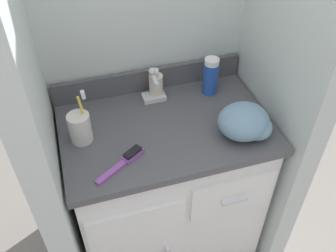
% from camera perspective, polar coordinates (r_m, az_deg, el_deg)
% --- Properties ---
extents(ground_plane, '(6.00, 6.00, 0.00)m').
position_cam_1_polar(ground_plane, '(1.98, -0.22, -16.97)').
color(ground_plane, slate).
extents(wall_back, '(0.95, 0.08, 2.20)m').
position_cam_1_polar(wall_back, '(1.44, -3.94, 17.27)').
color(wall_back, silver).
rests_on(wall_back, ground_plane).
extents(wall_left, '(0.08, 0.57, 2.20)m').
position_cam_1_polar(wall_left, '(1.15, -21.65, 7.47)').
color(wall_left, silver).
rests_on(wall_left, ground_plane).
extents(wall_right, '(0.08, 0.57, 2.20)m').
position_cam_1_polar(wall_right, '(1.36, 18.04, 13.70)').
color(wall_right, silver).
rests_on(wall_right, ground_plane).
extents(vanity, '(0.77, 0.51, 0.78)m').
position_cam_1_polar(vanity, '(1.64, -0.27, -9.76)').
color(vanity, white).
rests_on(vanity, ground_plane).
extents(backsplash, '(0.77, 0.02, 0.09)m').
position_cam_1_polar(backsplash, '(1.52, -2.92, 7.13)').
color(backsplash, '#4C4C51').
rests_on(backsplash, vanity).
extents(sink_faucet, '(0.09, 0.09, 0.14)m').
position_cam_1_polar(sink_faucet, '(1.46, -2.19, 5.61)').
color(sink_faucet, silver).
rests_on(sink_faucet, vanity).
extents(toothbrush_cup, '(0.08, 0.08, 0.20)m').
position_cam_1_polar(toothbrush_cup, '(1.31, -13.23, -0.21)').
color(toothbrush_cup, silver).
rests_on(toothbrush_cup, vanity).
extents(soap_dispenser, '(0.05, 0.06, 0.13)m').
position_cam_1_polar(soap_dispenser, '(1.47, -1.84, 6.18)').
color(soap_dispenser, beige).
rests_on(soap_dispenser, vanity).
extents(shaving_cream_can, '(0.06, 0.06, 0.16)m').
position_cam_1_polar(shaving_cream_can, '(1.49, 6.52, 7.54)').
color(shaving_cream_can, '#234CB2').
rests_on(shaving_cream_can, vanity).
extents(hairbrush, '(0.18, 0.13, 0.03)m').
position_cam_1_polar(hairbrush, '(1.24, -6.41, -5.12)').
color(hairbrush, purple).
rests_on(hairbrush, vanity).
extents(hand_towel, '(0.19, 0.17, 0.12)m').
position_cam_1_polar(hand_towel, '(1.33, 11.87, 0.53)').
color(hand_towel, '#6B8EA8').
rests_on(hand_towel, vanity).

